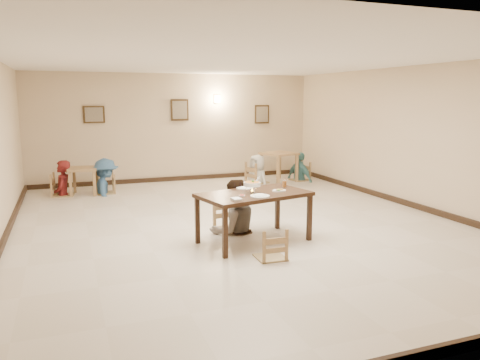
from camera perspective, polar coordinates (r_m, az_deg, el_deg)
name	(u,v)px	position (r m, az deg, el deg)	size (l,w,h in m)	color
floor	(238,223)	(8.82, -0.30, -5.30)	(10.00, 10.00, 0.00)	beige
ceiling	(237,59)	(8.54, -0.32, 14.51)	(10.00, 10.00, 0.00)	white
wall_back	(176,128)	(13.34, -7.78, 6.32)	(10.00, 10.00, 0.00)	beige
wall_front	(443,197)	(4.27, 23.53, -1.94)	(10.00, 10.00, 0.00)	beige
wall_right	(414,137)	(10.61, 20.49, 4.88)	(10.00, 10.00, 0.00)	beige
baseboard_back	(178,178)	(13.48, -7.61, 0.19)	(8.00, 0.06, 0.12)	black
baseboard_front	(429,354)	(4.78, 22.01, -19.03)	(8.00, 0.06, 0.12)	black
baseboard_left	(3,243)	(8.37, -26.94, -6.83)	(0.06, 10.00, 0.12)	black
baseboard_right	(409,204)	(10.80, 19.91, -2.75)	(0.06, 10.00, 0.12)	black
picture_a	(94,114)	(12.98, -17.38, 7.63)	(0.55, 0.04, 0.45)	#322211
picture_b	(180,110)	(13.30, -7.36, 8.47)	(0.50, 0.04, 0.60)	#322211
picture_c	(262,114)	(14.09, 2.69, 8.01)	(0.45, 0.04, 0.55)	#322211
wall_sconce	(217,99)	(13.60, -2.81, 9.83)	(0.16, 0.05, 0.22)	#FFD88C
main_table	(254,198)	(7.55, 1.73, -2.17)	(1.91, 1.34, 0.82)	#321D11
chair_far	(231,200)	(8.27, -1.10, -2.49)	(0.51, 0.51, 1.08)	tan
chair_near	(271,229)	(6.85, 3.76, -5.98)	(0.42, 0.42, 0.89)	tan
main_diner	(234,180)	(8.10, -0.77, 0.05)	(0.90, 0.70, 1.86)	gray
curry_warmer	(252,184)	(7.49, 1.49, -0.51)	(0.31, 0.27, 0.25)	silver
rice_plate_far	(245,188)	(7.84, 0.61, -0.99)	(0.30, 0.30, 0.07)	white
rice_plate_near	(260,196)	(7.22, 2.44, -1.96)	(0.30, 0.30, 0.07)	white
fried_plate	(279,190)	(7.68, 4.79, -1.24)	(0.23, 0.23, 0.05)	white
chili_dish	(242,196)	(7.26, 0.24, -1.91)	(0.10, 0.10, 0.02)	white
napkin_cutlery	(237,199)	(6.98, -0.42, -2.35)	(0.16, 0.27, 0.03)	white
drink_glass	(284,183)	(8.02, 5.43, -0.42)	(0.07, 0.07, 0.14)	white
bg_table_left	(84,173)	(11.98, -18.52, 0.83)	(0.77, 0.77, 0.66)	#A07B4F
bg_table_right	(279,157)	(13.15, 4.78, 2.76)	(1.04, 1.04, 0.83)	#A07B4F
bg_chair_ll	(62,175)	(11.97, -20.89, 0.62)	(0.49, 0.49, 1.04)	tan
bg_chair_lr	(105,175)	(11.96, -16.11, 0.56)	(0.43, 0.43, 0.91)	tan
bg_chair_rl	(257,163)	(12.93, 2.12, 2.03)	(0.51, 0.51, 1.10)	tan
bg_chair_rr	(300,163)	(13.44, 7.33, 2.05)	(0.47, 0.47, 0.99)	tan
bg_diner_a	(61,160)	(11.93, -20.99, 2.24)	(0.63, 0.41, 1.72)	#5B1515
bg_diner_b	(104,158)	(11.90, -16.21, 2.54)	(1.12, 0.65, 1.74)	#476E95
bg_diner_c	(257,155)	(12.90, 2.12, 3.11)	(0.77, 0.50, 1.58)	silver
bg_diner_d	(300,152)	(13.40, 7.36, 3.40)	(0.96, 0.40, 1.63)	teal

